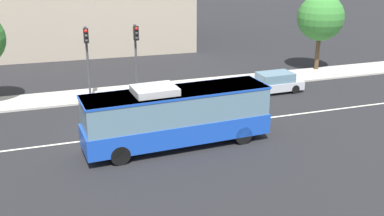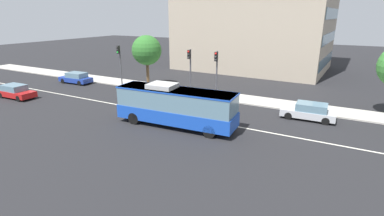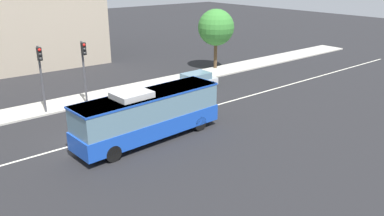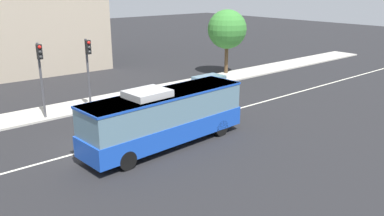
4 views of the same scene
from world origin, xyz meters
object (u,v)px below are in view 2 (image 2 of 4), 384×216
object	(u,v)px
sedan_red	(16,91)
traffic_light_mid_block	(216,67)
transit_bus	(175,105)
traffic_light_near_corner	(119,58)
traffic_light_far_corner	(190,64)
street_tree_kerbside_left	(147,50)
sedan_blue	(76,78)
sedan_silver	(309,111)

from	to	relation	value
sedan_red	traffic_light_mid_block	bearing A→B (deg)	24.78
transit_bus	sedan_red	size ratio (longest dim) A/B	2.22
traffic_light_near_corner	transit_bus	bearing A→B (deg)	51.57
traffic_light_far_corner	sedan_red	bearing A→B (deg)	-56.52
street_tree_kerbside_left	sedan_red	bearing A→B (deg)	-130.36
traffic_light_near_corner	street_tree_kerbside_left	distance (m)	3.67
transit_bus	sedan_blue	distance (m)	21.14
sedan_red	transit_bus	bearing A→B (deg)	1.52
traffic_light_mid_block	street_tree_kerbside_left	size ratio (longest dim) A/B	0.81
sedan_red	street_tree_kerbside_left	world-z (taller)	street_tree_kerbside_left
sedan_blue	traffic_light_near_corner	size ratio (longest dim) A/B	0.88
transit_bus	traffic_light_far_corner	size ratio (longest dim) A/B	1.95
sedan_red	traffic_light_near_corner	xyz separation A→B (m)	(6.35, 9.87, 2.84)
sedan_blue	street_tree_kerbside_left	world-z (taller)	street_tree_kerbside_left
transit_bus	traffic_light_near_corner	size ratio (longest dim) A/B	1.95
traffic_light_near_corner	traffic_light_far_corner	world-z (taller)	same
traffic_light_near_corner	traffic_light_mid_block	world-z (taller)	same
traffic_light_far_corner	street_tree_kerbside_left	bearing A→B (deg)	-98.70
traffic_light_far_corner	street_tree_kerbside_left	size ratio (longest dim) A/B	0.81
sedan_silver	traffic_light_far_corner	size ratio (longest dim) A/B	0.87
traffic_light_far_corner	traffic_light_near_corner	bearing A→B (deg)	-87.24
transit_bus	sedan_blue	xyz separation A→B (m)	(-19.91, 7.04, -1.09)
transit_bus	sedan_red	xyz separation A→B (m)	(-19.91, -1.14, -1.09)
sedan_blue	traffic_light_near_corner	distance (m)	7.15
traffic_light_near_corner	sedan_red	bearing A→B (deg)	-38.40
transit_bus	traffic_light_far_corner	distance (m)	9.69
transit_bus	traffic_light_mid_block	bearing A→B (deg)	88.37
sedan_blue	traffic_light_far_corner	bearing A→B (deg)	-176.34
traffic_light_mid_block	traffic_light_far_corner	xyz separation A→B (m)	(-3.28, 0.18, 0.00)
sedan_red	traffic_light_mid_block	size ratio (longest dim) A/B	0.88
traffic_light_far_corner	transit_bus	bearing A→B (deg)	23.89
sedan_blue	transit_bus	bearing A→B (deg)	157.86
sedan_blue	traffic_light_near_corner	bearing A→B (deg)	-167.67
sedan_silver	sedan_red	xyz separation A→B (m)	(-29.34, -8.03, 0.00)
sedan_silver	street_tree_kerbside_left	distance (m)	20.38
traffic_light_mid_block	street_tree_kerbside_left	world-z (taller)	street_tree_kerbside_left
traffic_light_far_corner	traffic_light_mid_block	bearing A→B (deg)	88.94
traffic_light_near_corner	sedan_silver	bearing A→B (deg)	79.77
sedan_silver	traffic_light_far_corner	bearing A→B (deg)	-10.22
street_tree_kerbside_left	traffic_light_mid_block	bearing A→B (deg)	-8.33
sedan_blue	sedan_red	bearing A→B (deg)	87.27
sedan_silver	sedan_red	distance (m)	30.41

